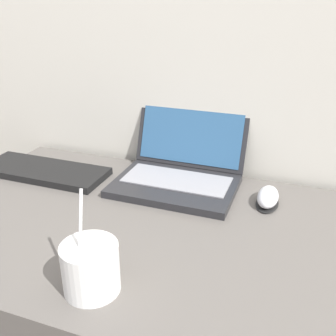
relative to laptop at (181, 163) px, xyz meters
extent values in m
cube|color=#232326|center=(0.00, -0.06, -0.05)|extent=(0.33, 0.23, 0.02)
cube|color=gray|center=(0.00, -0.04, -0.03)|extent=(0.29, 0.13, 0.00)
cube|color=#232326|center=(0.00, 0.10, 0.07)|extent=(0.33, 0.09, 0.22)
cube|color=#2D567F|center=(0.00, 0.09, 0.08)|extent=(0.30, 0.07, 0.20)
cylinder|color=white|center=(-0.01, -0.48, -0.01)|extent=(0.10, 0.10, 0.09)
cylinder|color=black|center=(-0.01, -0.48, 0.03)|extent=(0.09, 0.09, 0.01)
cylinder|color=white|center=(-0.02, -0.48, 0.06)|extent=(0.02, 0.07, 0.16)
ellipsoid|color=black|center=(0.25, -0.05, -0.05)|extent=(0.06, 0.11, 0.01)
ellipsoid|color=silver|center=(0.25, -0.05, -0.03)|extent=(0.05, 0.10, 0.04)
cube|color=black|center=(-0.40, -0.10, -0.05)|extent=(0.38, 0.14, 0.02)
camera|label=1|loc=(0.31, -0.96, 0.44)|focal=42.00mm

